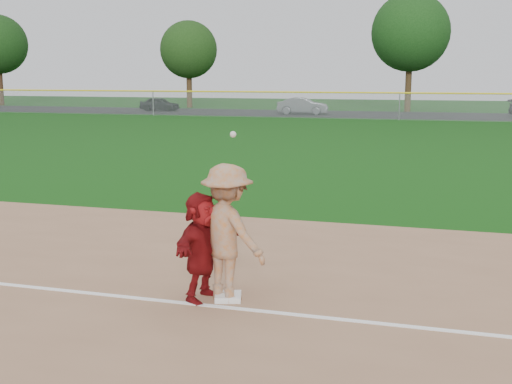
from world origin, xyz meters
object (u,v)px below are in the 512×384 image
(base_runner, at_px, (202,246))
(car_left, at_px, (160,104))
(first_base, at_px, (228,297))
(car_mid, at_px, (303,106))

(base_runner, height_order, car_left, base_runner)
(base_runner, xyz_separation_m, car_left, (-22.03, 46.81, -0.19))
(first_base, relative_size, car_mid, 0.09)
(base_runner, bearing_deg, first_base, -66.02)
(car_mid, bearing_deg, base_runner, -174.86)
(first_base, relative_size, base_runner, 0.23)
(car_left, bearing_deg, car_mid, -91.99)
(base_runner, relative_size, car_mid, 0.38)
(first_base, distance_m, car_left, 51.84)
(base_runner, bearing_deg, car_left, 38.83)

